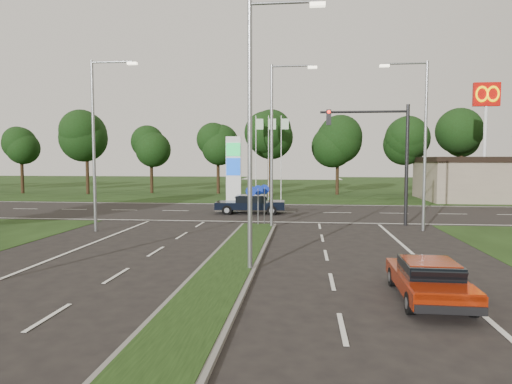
# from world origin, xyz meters

# --- Properties ---
(ground) EXTENTS (160.00, 160.00, 0.00)m
(ground) POSITION_xyz_m (0.00, 0.00, 0.00)
(ground) COLOR black
(ground) RESTS_ON ground
(verge_far) EXTENTS (160.00, 50.00, 0.02)m
(verge_far) POSITION_xyz_m (0.00, 55.00, 0.00)
(verge_far) COLOR black
(verge_far) RESTS_ON ground
(cross_road) EXTENTS (160.00, 12.00, 0.02)m
(cross_road) POSITION_xyz_m (0.00, 24.00, 0.00)
(cross_road) COLOR black
(cross_road) RESTS_ON ground
(median_kerb) EXTENTS (2.00, 26.00, 0.12)m
(median_kerb) POSITION_xyz_m (0.00, 4.00, 0.06)
(median_kerb) COLOR slate
(median_kerb) RESTS_ON ground
(commercial_building) EXTENTS (16.00, 9.00, 4.00)m
(commercial_building) POSITION_xyz_m (22.00, 36.00, 2.00)
(commercial_building) COLOR gray
(commercial_building) RESTS_ON ground
(streetlight_median_near) EXTENTS (2.53, 0.22, 9.00)m
(streetlight_median_near) POSITION_xyz_m (1.00, 6.00, 5.08)
(streetlight_median_near) COLOR gray
(streetlight_median_near) RESTS_ON ground
(streetlight_median_far) EXTENTS (2.53, 0.22, 9.00)m
(streetlight_median_far) POSITION_xyz_m (1.00, 16.00, 5.08)
(streetlight_median_far) COLOR gray
(streetlight_median_far) RESTS_ON ground
(streetlight_left_far) EXTENTS (2.53, 0.22, 9.00)m
(streetlight_left_far) POSITION_xyz_m (-8.30, 14.00, 5.08)
(streetlight_left_far) COLOR gray
(streetlight_left_far) RESTS_ON ground
(streetlight_right_far) EXTENTS (2.53, 0.22, 9.00)m
(streetlight_right_far) POSITION_xyz_m (8.80, 16.00, 5.08)
(streetlight_right_far) COLOR gray
(streetlight_right_far) RESTS_ON ground
(traffic_signal) EXTENTS (5.10, 0.42, 7.00)m
(traffic_signal) POSITION_xyz_m (7.19, 18.00, 4.65)
(traffic_signal) COLOR black
(traffic_signal) RESTS_ON ground
(median_signs) EXTENTS (1.16, 1.76, 2.38)m
(median_signs) POSITION_xyz_m (0.00, 16.40, 1.71)
(median_signs) COLOR gray
(median_signs) RESTS_ON ground
(gas_pylon) EXTENTS (5.80, 1.26, 8.00)m
(gas_pylon) POSITION_xyz_m (-3.79, 33.05, 3.20)
(gas_pylon) COLOR silver
(gas_pylon) RESTS_ON ground
(mcdonalds_sign) EXTENTS (2.20, 0.47, 10.40)m
(mcdonalds_sign) POSITION_xyz_m (18.00, 31.97, 7.99)
(mcdonalds_sign) COLOR silver
(mcdonalds_sign) RESTS_ON ground
(treeline_far) EXTENTS (6.00, 6.00, 9.90)m
(treeline_far) POSITION_xyz_m (0.10, 39.93, 6.83)
(treeline_far) COLOR black
(treeline_far) RESTS_ON ground
(red_sedan) EXTENTS (1.72, 4.04, 1.10)m
(red_sedan) POSITION_xyz_m (6.00, 3.42, 0.59)
(red_sedan) COLOR maroon
(red_sedan) RESTS_ON ground
(navy_sedan) EXTENTS (4.92, 2.21, 1.33)m
(navy_sedan) POSITION_xyz_m (-1.18, 22.79, 0.71)
(navy_sedan) COLOR black
(navy_sedan) RESTS_ON ground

